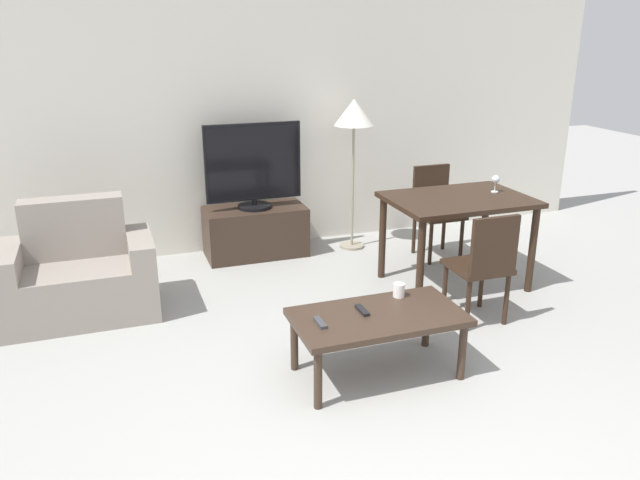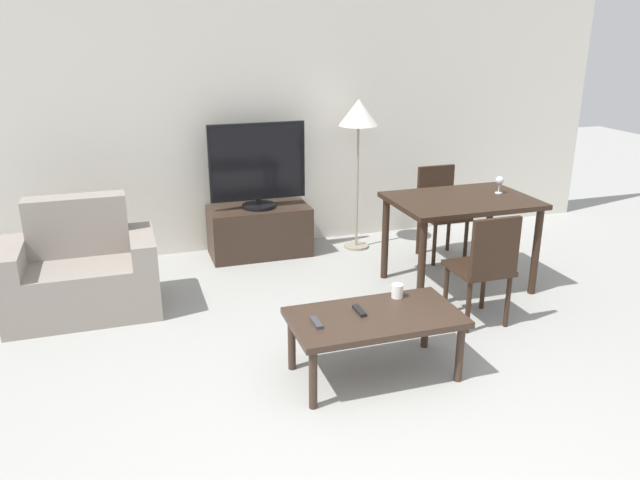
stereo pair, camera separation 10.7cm
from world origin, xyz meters
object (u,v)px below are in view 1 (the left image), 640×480
(dining_chair_near, at_px, (484,263))
(remote_primary, at_px, (362,310))
(armchair, at_px, (79,276))
(coffee_table, at_px, (378,321))
(cup_white_near, at_px, (399,290))
(tv_stand, at_px, (256,231))
(wine_glass_left, at_px, (496,180))
(dining_chair_far, at_px, (435,206))
(tv, at_px, (253,166))
(floor_lamp, at_px, (354,119))
(dining_table, at_px, (458,210))
(remote_secondary, at_px, (320,323))

(dining_chair_near, xyz_separation_m, remote_primary, (-1.10, -0.34, -0.05))
(armchair, distance_m, coffee_table, 2.34)
(coffee_table, relative_size, cup_white_near, 11.68)
(tv_stand, height_order, remote_primary, tv_stand)
(coffee_table, height_order, wine_glass_left, wine_glass_left)
(cup_white_near, bearing_deg, dining_chair_far, 54.03)
(tv_stand, distance_m, remote_primary, 2.32)
(tv, bearing_deg, coffee_table, -85.26)
(floor_lamp, bearing_deg, dining_table, -68.26)
(tv, bearing_deg, cup_white_near, -78.78)
(tv, xyz_separation_m, cup_white_near, (0.43, -2.17, -0.40))
(armchair, xyz_separation_m, cup_white_near, (1.99, -1.35, 0.15))
(tv_stand, bearing_deg, cup_white_near, -78.79)
(dining_chair_near, relative_size, dining_chair_far, 1.00)
(remote_secondary, bearing_deg, coffee_table, 1.34)
(tv_stand, height_order, remote_secondary, tv_stand)
(dining_table, relative_size, remote_secondary, 7.62)
(remote_secondary, height_order, wine_glass_left, wine_glass_left)
(remote_primary, bearing_deg, dining_chair_far, 49.63)
(armchair, height_order, floor_lamp, floor_lamp)
(armchair, distance_m, floor_lamp, 2.79)
(dining_chair_far, distance_m, floor_lamp, 1.12)
(armchair, distance_m, dining_chair_far, 3.19)
(dining_chair_near, height_order, floor_lamp, floor_lamp)
(tv, height_order, floor_lamp, floor_lamp)
(armchair, distance_m, dining_chair_near, 3.01)
(tv_stand, distance_m, coffee_table, 2.38)
(dining_chair_far, bearing_deg, dining_chair_near, -105.75)
(dining_table, bearing_deg, remote_primary, -140.95)
(dining_chair_far, bearing_deg, floor_lamp, 145.97)
(coffee_table, relative_size, floor_lamp, 0.73)
(coffee_table, xyz_separation_m, floor_lamp, (0.76, 2.27, 0.90))
(dining_table, distance_m, floor_lamp, 1.38)
(coffee_table, height_order, dining_chair_far, dining_chair_far)
(dining_table, bearing_deg, cup_white_near, -136.87)
(coffee_table, bearing_deg, armchair, 138.65)
(tv, relative_size, remote_primary, 5.98)
(tv, xyz_separation_m, remote_secondary, (-0.19, -2.37, -0.44))
(dining_chair_near, height_order, dining_chair_far, same)
(tv_stand, bearing_deg, dining_table, -41.52)
(armchair, height_order, coffee_table, armchair)
(armchair, bearing_deg, tv_stand, 27.66)
(tv, distance_m, dining_chair_far, 1.75)
(tv, bearing_deg, remote_secondary, -94.48)
(dining_table, distance_m, dining_chair_far, 0.76)
(dining_chair_far, bearing_deg, coffee_table, -127.84)
(dining_chair_near, bearing_deg, coffee_table, -158.20)
(tv, bearing_deg, dining_chair_near, -58.21)
(floor_lamp, distance_m, wine_glass_left, 1.44)
(dining_table, xyz_separation_m, remote_secondary, (-1.60, -1.12, -0.23))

